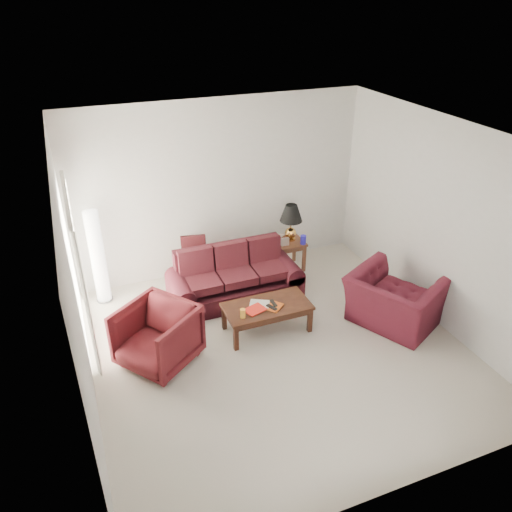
# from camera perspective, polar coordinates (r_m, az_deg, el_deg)

# --- Properties ---
(floor) EXTENTS (5.00, 5.00, 0.00)m
(floor) POSITION_cam_1_polar(r_m,az_deg,el_deg) (7.18, 2.54, -10.44)
(floor) COLOR beige
(floor) RESTS_ON ground
(blinds) EXTENTS (0.10, 2.00, 2.16)m
(blinds) POSITION_cam_1_polar(r_m,az_deg,el_deg) (7.23, -19.54, -1.60)
(blinds) COLOR silver
(blinds) RESTS_ON ground
(sofa) EXTENTS (2.11, 0.96, 0.86)m
(sofa) POSITION_cam_1_polar(r_m,az_deg,el_deg) (7.96, -2.41, -2.32)
(sofa) COLOR black
(sofa) RESTS_ON ground
(throw_pillow) EXTENTS (0.44, 0.27, 0.42)m
(throw_pillow) POSITION_cam_1_polar(r_m,az_deg,el_deg) (8.31, -7.14, 0.95)
(throw_pillow) COLOR black
(throw_pillow) RESTS_ON sofa
(end_table) EXTENTS (0.54, 0.54, 0.54)m
(end_table) POSITION_cam_1_polar(r_m,az_deg,el_deg) (8.92, 3.77, 0.16)
(end_table) COLOR brown
(end_table) RESTS_ON ground
(table_lamp) EXTENTS (0.45, 0.45, 0.66)m
(table_lamp) POSITION_cam_1_polar(r_m,az_deg,el_deg) (8.71, 4.01, 3.83)
(table_lamp) COLOR #C38C3D
(table_lamp) RESTS_ON end_table
(clock) EXTENTS (0.14, 0.05, 0.14)m
(clock) POSITION_cam_1_polar(r_m,az_deg,el_deg) (8.61, 3.33, 1.64)
(clock) COLOR silver
(clock) RESTS_ON end_table
(blue_canister) EXTENTS (0.10, 0.10, 0.16)m
(blue_canister) POSITION_cam_1_polar(r_m,az_deg,el_deg) (8.68, 5.42, 1.86)
(blue_canister) COLOR #231BB2
(blue_canister) RESTS_ON end_table
(picture_frame) EXTENTS (0.19, 0.20, 0.05)m
(picture_frame) POSITION_cam_1_polar(r_m,az_deg,el_deg) (8.80, 2.66, 2.34)
(picture_frame) COLOR silver
(picture_frame) RESTS_ON end_table
(floor_lamp) EXTENTS (0.28, 0.28, 1.59)m
(floor_lamp) POSITION_cam_1_polar(r_m,az_deg,el_deg) (8.12, -17.65, -0.12)
(floor_lamp) COLOR silver
(floor_lamp) RESTS_ON ground
(armchair_left) EXTENTS (1.29, 1.28, 0.85)m
(armchair_left) POSITION_cam_1_polar(r_m,az_deg,el_deg) (6.81, -11.23, -9.00)
(armchair_left) COLOR #471014
(armchair_left) RESTS_ON ground
(armchair_right) EXTENTS (1.52, 1.59, 0.80)m
(armchair_right) POSITION_cam_1_polar(r_m,az_deg,el_deg) (7.69, 15.49, -4.92)
(armchair_right) COLOR #3E0E18
(armchair_right) RESTS_ON ground
(coffee_table) EXTENTS (1.39, 1.03, 0.44)m
(coffee_table) POSITION_cam_1_polar(r_m,az_deg,el_deg) (7.37, 1.25, -7.06)
(coffee_table) COLOR black
(coffee_table) RESTS_ON ground
(magazine_red) EXTENTS (0.34, 0.30, 0.02)m
(magazine_red) POSITION_cam_1_polar(r_m,az_deg,el_deg) (7.14, -0.11, -6.15)
(magazine_red) COLOR red
(magazine_red) RESTS_ON coffee_table
(magazine_white) EXTENTS (0.35, 0.32, 0.02)m
(magazine_white) POSITION_cam_1_polar(r_m,az_deg,el_deg) (7.26, 0.41, -5.51)
(magazine_white) COLOR beige
(magazine_white) RESTS_ON coffee_table
(magazine_orange) EXTENTS (0.31, 0.31, 0.01)m
(magazine_orange) POSITION_cam_1_polar(r_m,az_deg,el_deg) (7.21, 2.13, -5.80)
(magazine_orange) COLOR #C55117
(magazine_orange) RESTS_ON coffee_table
(remote_a) EXTENTS (0.12, 0.18, 0.02)m
(remote_a) POSITION_cam_1_polar(r_m,az_deg,el_deg) (7.16, 1.80, -5.87)
(remote_a) COLOR black
(remote_a) RESTS_ON coffee_table
(remote_b) EXTENTS (0.05, 0.17, 0.02)m
(remote_b) POSITION_cam_1_polar(r_m,az_deg,el_deg) (7.24, 2.01, -5.40)
(remote_b) COLOR black
(remote_b) RESTS_ON coffee_table
(yellow_glass) EXTENTS (0.09, 0.09, 0.13)m
(yellow_glass) POSITION_cam_1_polar(r_m,az_deg,el_deg) (6.97, -1.52, -6.57)
(yellow_glass) COLOR yellow
(yellow_glass) RESTS_ON coffee_table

